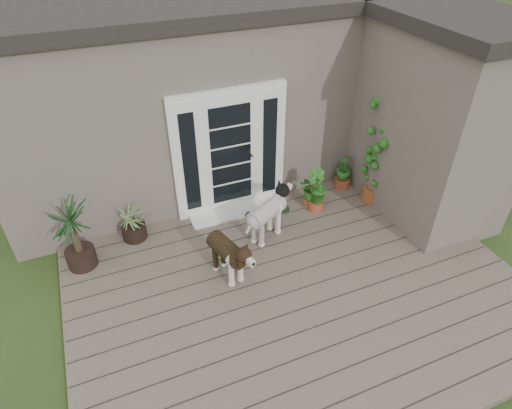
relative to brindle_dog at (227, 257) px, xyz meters
name	(u,v)px	position (x,y,z in m)	size (l,w,h in m)	color
deck	(299,292)	(0.83, -0.64, -0.42)	(6.20, 4.60, 0.12)	#6B5B4C
house_main	(203,86)	(0.83, 3.61, 1.07)	(7.40, 4.00, 3.10)	#665E54
house_wing	(435,128)	(3.73, 0.46, 1.07)	(1.60, 2.40, 3.10)	#665E54
roof_wing	(464,19)	(3.73, 0.46, 2.72)	(1.80, 2.60, 0.20)	#2D2826
door_unit	(230,153)	(0.63, 1.56, 0.71)	(1.90, 0.14, 2.15)	white
door_step	(236,211)	(0.63, 1.36, -0.34)	(1.60, 0.40, 0.05)	white
brindle_dog	(227,257)	(0.00, 0.00, 0.00)	(0.37, 0.87, 0.72)	#322412
white_dog	(266,219)	(0.84, 0.56, 0.01)	(0.39, 0.90, 0.75)	white
spider_plant	(132,221)	(-1.09, 1.36, -0.02)	(0.63, 0.63, 0.67)	#79965C
yucca	(74,235)	(-1.92, 1.03, 0.22)	(0.80, 0.80, 1.16)	black
herb_a	(310,193)	(1.89, 1.05, -0.10)	(0.41, 0.41, 0.53)	#175319
herb_b	(316,196)	(1.93, 0.93, -0.08)	(0.37, 0.37, 0.56)	#164D16
herb_c	(343,175)	(2.75, 1.36, -0.11)	(0.32, 0.32, 0.50)	#255D1A
sapling	(379,153)	(2.99, 0.80, 0.59)	(0.56, 0.56, 1.90)	#1B5F1B
clog_left	(253,218)	(0.81, 1.05, -0.31)	(0.15, 0.31, 0.09)	black
clog_right	(283,205)	(1.43, 1.17, -0.31)	(0.16, 0.34, 0.10)	black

